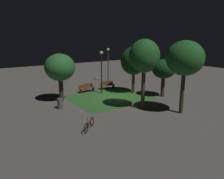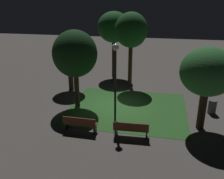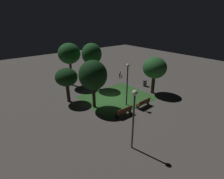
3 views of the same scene
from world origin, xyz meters
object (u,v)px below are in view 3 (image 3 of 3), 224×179
tree_left_canopy (69,54)px  tree_back_left (155,68)px  bench_by_lamp (144,103)px  bicycle (120,74)px  tree_tall_center (92,55)px  bench_path_side (124,111)px  tree_right_canopy (66,78)px  lamp_post_plaza_east (134,110)px  trash_bin (145,83)px  tree_near_wall (93,75)px  lamp_post_path_center (127,78)px

tree_left_canopy → tree_back_left: bearing=-52.4°
bench_by_lamp → bicycle: 10.08m
tree_tall_center → tree_back_left: bearing=-52.1°
tree_back_left → bench_by_lamp: bearing=-154.2°
bench_path_side → tree_right_canopy: tree_right_canopy is taller
bench_path_side → lamp_post_plaza_east: 5.05m
bench_by_lamp → tree_tall_center: 8.87m
trash_bin → bench_by_lamp: bearing=-140.0°
tree_right_canopy → tree_back_left: tree_back_left is taller
bench_by_lamp → bicycle: (4.55, 9.00, -0.14)m
trash_bin → tree_left_canopy: bearing=139.2°
bench_path_side → bicycle: size_ratio=1.34×
bench_by_lamp → tree_left_canopy: tree_left_canopy is taller
bench_path_side → tree_tall_center: tree_tall_center is taller
tree_near_wall → trash_bin: bearing=4.0°
bench_by_lamp → lamp_post_plaza_east: bearing=-145.7°
tree_right_canopy → lamp_post_path_center: (4.45, -4.64, 0.28)m
tree_back_left → tree_near_wall: bearing=169.1°
tree_back_left → lamp_post_path_center: lamp_post_path_center is taller
lamp_post_path_center → trash_bin: 6.68m
tree_right_canopy → lamp_post_plaza_east: bearing=-88.0°
tree_right_canopy → trash_bin: 10.61m
lamp_post_path_center → tree_right_canopy: bearing=133.7°
tree_right_canopy → bench_by_lamp: bearing=-47.5°
tree_right_canopy → tree_left_canopy: (2.52, 4.29, 1.53)m
lamp_post_path_center → tree_tall_center: bearing=90.6°
trash_bin → tree_back_left: bearing=-114.5°
bench_path_side → tree_right_canopy: 7.07m
tree_left_canopy → bicycle: size_ratio=4.23×
tree_tall_center → lamp_post_plaza_east: bearing=-109.5°
tree_left_canopy → tree_right_canopy: bearing=-120.4°
tree_tall_center → tree_right_canopy: (-4.38, -1.81, -1.60)m
tree_tall_center → tree_left_canopy: (-1.85, 2.48, -0.07)m
tree_tall_center → bench_by_lamp: bearing=-81.5°
tree_tall_center → bicycle: size_ratio=4.30×
lamp_post_plaza_east → lamp_post_path_center: bearing=50.4°
bench_path_side → tree_back_left: size_ratio=0.40×
bench_by_lamp → tree_left_canopy: bearing=106.3°
bench_by_lamp → tree_right_canopy: bearing=132.5°
tree_back_left → lamp_post_path_center: size_ratio=0.99×
tree_right_canopy → bicycle: (10.10, 2.94, -2.46)m
tree_near_wall → bicycle: tree_near_wall is taller
tree_near_wall → tree_left_canopy: bearing=82.1°
tree_near_wall → bicycle: bearing=34.0°
lamp_post_path_center → bicycle: lamp_post_path_center is taller
bench_by_lamp → tree_near_wall: (-4.02, 3.21, 3.00)m
tree_left_canopy → lamp_post_path_center: size_ratio=1.26×
bench_by_lamp → lamp_post_plaza_east: 6.82m
tree_near_wall → tree_right_canopy: size_ratio=1.30×
tree_back_left → lamp_post_plaza_east: (-8.81, -5.29, -0.11)m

